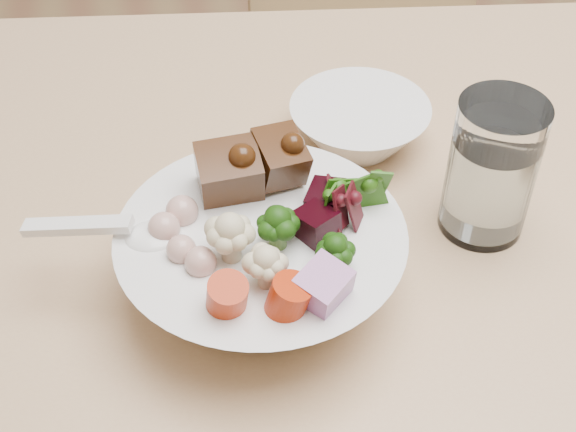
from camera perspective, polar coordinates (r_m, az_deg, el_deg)
The scene contains 5 objects.
chair_far at distance 1.43m, azimuth 6.76°, elevation 13.06°, with size 0.43×0.43×0.93m.
food_bowl at distance 0.66m, azimuth -1.76°, elevation -2.88°, with size 0.23×0.23×0.13m.
soup_spoon at distance 0.65m, azimuth -10.90°, elevation -1.31°, with size 0.13×0.07×0.03m.
water_glass at distance 0.72m, azimuth 14.22°, elevation 2.95°, with size 0.08×0.08×0.13m.
side_bowl at distance 0.82m, azimuth 5.07°, elevation 6.45°, with size 0.14×0.14×0.05m, color white, non-canonical shape.
Camera 1 is at (-0.62, -0.60, 1.24)m, focal length 50.00 mm.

